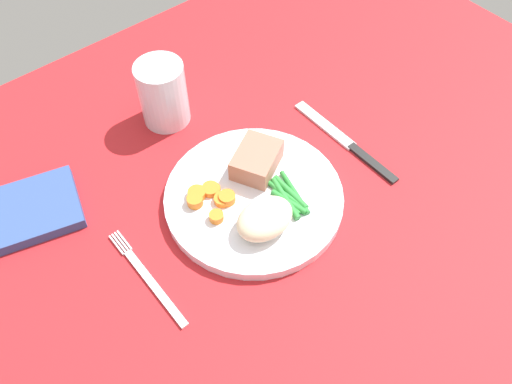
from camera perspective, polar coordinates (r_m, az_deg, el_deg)
The scene contains 10 objects.
dining_table at distance 73.14cm, azimuth 1.34°, elevation -0.39°, with size 120.00×90.00×2.00cm.
dinner_plate at distance 70.47cm, azimuth -0.00°, elevation -0.87°, with size 24.58×24.58×1.60cm, color white.
meat_portion at distance 71.66cm, azimuth 0.07°, elevation 3.59°, with size 7.16×5.47×3.29cm, color #A86B56.
mashed_potatoes at distance 65.60cm, azimuth 0.98°, elevation -2.97°, with size 7.94×5.88×3.64cm, color beige.
carrot_slices at distance 69.27cm, azimuth -5.02°, elevation -0.67°, with size 5.84×7.16×1.29cm.
green_beans at distance 69.42cm, azimuth 3.59°, elevation -0.54°, with size 4.64×7.59×0.88cm.
fork at distance 66.40cm, azimuth -11.94°, elevation -9.31°, with size 1.44×16.60×0.40cm.
knife at distance 79.02cm, azimuth 10.06°, elevation 5.41°, with size 1.70×20.50×0.64cm.
water_glass at distance 79.92cm, azimuth -10.22°, elevation 10.30°, with size 7.28×7.28×10.15cm.
napkin at distance 75.85cm, azimuth -23.73°, elevation -1.87°, with size 12.76×10.29×1.65cm, color #334C8C.
Camera 1 is at (-28.65, -31.94, 60.23)cm, focal length 36.02 mm.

